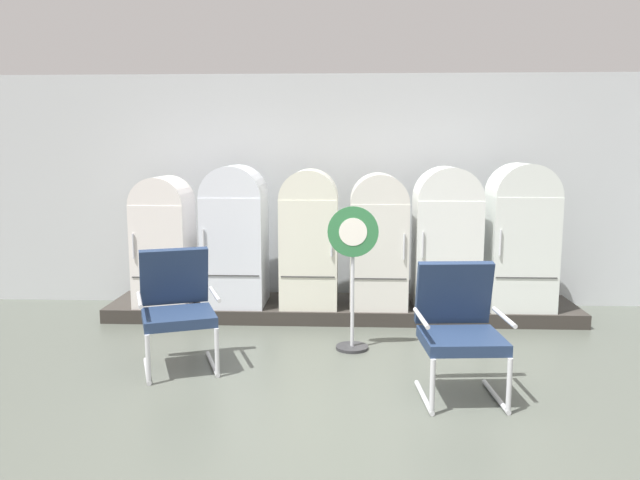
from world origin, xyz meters
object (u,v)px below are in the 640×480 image
object	(u,v)px
refrigerator_0	(164,237)
refrigerator_1	(235,231)
refrigerator_3	(378,237)
sign_stand	(353,278)
armchair_left	(177,303)
armchair_right	(459,324)
refrigerator_4	(446,234)
refrigerator_2	(309,234)
refrigerator_5	(521,232)

from	to	relation	value
refrigerator_0	refrigerator_1	distance (m)	0.83
refrigerator_1	refrigerator_3	bearing A→B (deg)	-0.83
sign_stand	armchair_left	bearing A→B (deg)	-161.80
armchair_right	sign_stand	bearing A→B (deg)	128.18
refrigerator_4	refrigerator_3	bearing A→B (deg)	179.83
armchair_right	armchair_left	bearing A→B (deg)	167.31
sign_stand	armchair_right	bearing A→B (deg)	-51.82
refrigerator_2	armchair_right	distance (m)	2.57
armchair_left	refrigerator_5	bearing A→B (deg)	25.00
refrigerator_0	sign_stand	xyz separation A→B (m)	(2.17, -1.11, -0.23)
refrigerator_0	refrigerator_3	bearing A→B (deg)	0.03
sign_stand	refrigerator_0	bearing A→B (deg)	152.94
refrigerator_0	refrigerator_2	bearing A→B (deg)	-0.23
refrigerator_1	refrigerator_3	world-z (taller)	refrigerator_1
refrigerator_2	armchair_left	size ratio (longest dim) A/B	1.48
refrigerator_4	refrigerator_5	xyz separation A→B (m)	(0.83, -0.01, 0.02)
refrigerator_0	armchair_right	size ratio (longest dim) A/B	1.40
refrigerator_2	refrigerator_5	bearing A→B (deg)	-0.08
refrigerator_5	refrigerator_3	bearing A→B (deg)	179.60
refrigerator_2	armchair_right	xyz separation A→B (m)	(1.32, -2.17, -0.40)
refrigerator_5	armchair_right	world-z (taller)	refrigerator_5
refrigerator_3	armchair_right	world-z (taller)	refrigerator_3
refrigerator_2	refrigerator_4	size ratio (longest dim) A/B	0.98
refrigerator_4	refrigerator_2	bearing A→B (deg)	-179.79
refrigerator_4	sign_stand	xyz separation A→B (m)	(-1.06, -1.11, -0.28)
sign_stand	refrigerator_3	bearing A→B (deg)	74.86
refrigerator_1	refrigerator_2	distance (m)	0.86
armchair_right	refrigerator_5	bearing A→B (deg)	64.03
refrigerator_0	refrigerator_5	distance (m)	4.07
refrigerator_4	armchair_left	size ratio (longest dim) A/B	1.51
refrigerator_2	armchair_left	distance (m)	2.00
refrigerator_1	armchair_left	world-z (taller)	refrigerator_1
sign_stand	refrigerator_2	bearing A→B (deg)	113.84
armchair_left	refrigerator_4	bearing A→B (deg)	31.62
armchair_left	armchair_right	distance (m)	2.48
refrigerator_2	refrigerator_3	distance (m)	0.79
refrigerator_5	sign_stand	size ratio (longest dim) A/B	1.16
armchair_right	refrigerator_0	bearing A→B (deg)	144.15
refrigerator_4	refrigerator_5	world-z (taller)	refrigerator_5
refrigerator_5	armchair_left	distance (m)	3.86
refrigerator_2	refrigerator_4	xyz separation A→B (m)	(1.55, 0.01, 0.01)
refrigerator_0	armchair_left	xyz separation A→B (m)	(0.59, -1.63, -0.36)
refrigerator_1	armchair_right	distance (m)	3.13
refrigerator_1	refrigerator_2	world-z (taller)	refrigerator_1
refrigerator_2	refrigerator_5	xyz separation A→B (m)	(2.38, -0.00, 0.04)
armchair_left	armchair_right	world-z (taller)	same
refrigerator_1	armchair_left	xyz separation A→B (m)	(-0.24, -1.65, -0.42)
refrigerator_4	refrigerator_5	size ratio (longest dim) A/B	0.97
refrigerator_0	refrigerator_2	world-z (taller)	refrigerator_2
refrigerator_0	refrigerator_5	xyz separation A→B (m)	(4.06, -0.01, 0.08)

